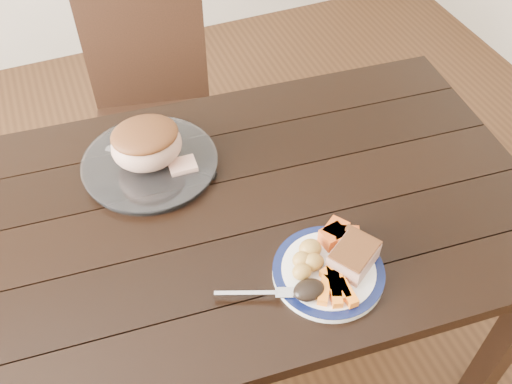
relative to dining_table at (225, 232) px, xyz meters
name	(u,v)px	position (x,y,z in m)	size (l,w,h in m)	color
ground	(232,350)	(0.00, 0.00, -0.66)	(4.00, 4.00, 0.00)	#472B16
dining_table	(225,232)	(0.00, 0.00, 0.00)	(1.67, 1.03, 0.75)	black
chair_far	(154,107)	(-0.01, 0.74, -0.13)	(0.50, 0.51, 0.93)	black
dinner_plate	(328,272)	(0.15, -0.27, 0.10)	(0.25, 0.25, 0.02)	white
plate_rim	(329,270)	(0.15, -0.27, 0.11)	(0.25, 0.25, 0.02)	#0B133B
serving_platter	(150,164)	(-0.13, 0.21, 0.10)	(0.35, 0.35, 0.02)	white
pork_slice	(353,257)	(0.21, -0.28, 0.14)	(0.10, 0.08, 0.05)	tan
roasted_potatoes	(308,259)	(0.12, -0.24, 0.13)	(0.09, 0.09, 0.04)	gold
carrot_batons	(335,287)	(0.14, -0.32, 0.12)	(0.08, 0.11, 0.02)	orange
pumpkin_wedges	(338,235)	(0.21, -0.21, 0.13)	(0.09, 0.09, 0.04)	#EA561A
dark_mushroom	(309,290)	(0.08, -0.31, 0.13)	(0.07, 0.05, 0.03)	black
fork	(262,293)	(-0.01, -0.27, 0.11)	(0.17, 0.08, 0.00)	silver
roast_joint	(147,145)	(-0.13, 0.21, 0.17)	(0.18, 0.16, 0.12)	tan
cut_slice	(183,166)	(-0.06, 0.16, 0.12)	(0.07, 0.06, 0.02)	tan
carving_knife	(181,168)	(-0.06, 0.17, 0.10)	(0.26, 0.22, 0.01)	silver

